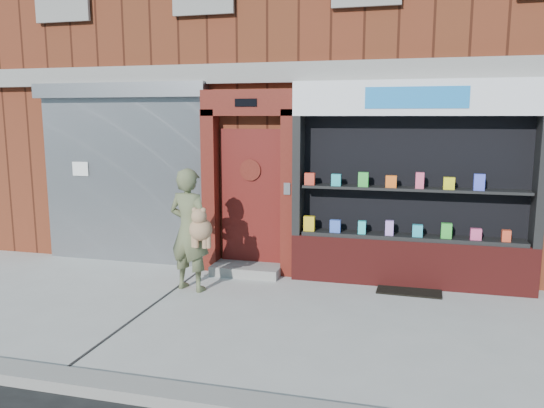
% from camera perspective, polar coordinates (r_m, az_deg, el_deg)
% --- Properties ---
extents(ground, '(80.00, 80.00, 0.00)m').
position_cam_1_polar(ground, '(6.81, -0.87, -12.03)').
color(ground, '#9E9E99').
rests_on(ground, ground).
extents(curb, '(60.00, 0.30, 0.12)m').
position_cam_1_polar(curb, '(4.94, -7.92, -20.10)').
color(curb, gray).
rests_on(curb, ground).
extents(building, '(12.00, 8.16, 8.00)m').
position_cam_1_polar(building, '(12.32, 6.80, 16.35)').
color(building, '#602716').
rests_on(building, ground).
extents(shutter_bay, '(3.10, 0.30, 3.04)m').
position_cam_1_polar(shutter_bay, '(9.34, -15.72, 4.30)').
color(shutter_bay, gray).
rests_on(shutter_bay, ground).
extents(red_door_bay, '(1.52, 0.58, 2.90)m').
position_cam_1_polar(red_door_bay, '(8.40, -2.46, 2.32)').
color(red_door_bay, '#4E130D').
rests_on(red_door_bay, ground).
extents(pharmacy_bay, '(3.50, 0.41, 3.00)m').
position_cam_1_polar(pharmacy_bay, '(8.01, 14.79, 1.06)').
color(pharmacy_bay, maroon).
rests_on(pharmacy_bay, ground).
extents(woman, '(0.76, 0.58, 1.78)m').
position_cam_1_polar(woman, '(7.66, -8.76, -2.73)').
color(woman, '#5B6240').
rests_on(woman, ground).
extents(doormat, '(0.92, 0.66, 0.02)m').
position_cam_1_polar(doormat, '(8.05, 14.54, -8.84)').
color(doormat, black).
rests_on(doormat, ground).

